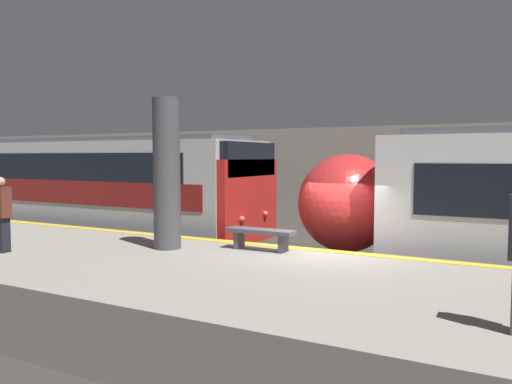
{
  "coord_description": "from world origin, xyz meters",
  "views": [
    {
      "loc": [
        3.74,
        -9.97,
        3.13
      ],
      "look_at": [
        -2.05,
        0.9,
        2.24
      ],
      "focal_mm": 35.0,
      "sensor_mm": 36.0,
      "label": 1
    }
  ],
  "objects_px": {
    "train_boxy": "(14,189)",
    "person_walking": "(1,213)",
    "support_pillar_near": "(167,174)",
    "platform_bench": "(261,234)"
  },
  "relations": [
    {
      "from": "train_boxy",
      "to": "person_walking",
      "type": "xyz_separation_m",
      "value": [
        7.37,
        -5.68,
        0.05
      ]
    },
    {
      "from": "support_pillar_near",
      "to": "platform_bench",
      "type": "distance_m",
      "value": 2.39
    },
    {
      "from": "support_pillar_near",
      "to": "person_walking",
      "type": "bearing_deg",
      "value": -144.69
    },
    {
      "from": "train_boxy",
      "to": "person_walking",
      "type": "height_order",
      "value": "train_boxy"
    },
    {
      "from": "support_pillar_near",
      "to": "platform_bench",
      "type": "height_order",
      "value": "support_pillar_near"
    },
    {
      "from": "train_boxy",
      "to": "platform_bench",
      "type": "height_order",
      "value": "train_boxy"
    },
    {
      "from": "person_walking",
      "to": "platform_bench",
      "type": "height_order",
      "value": "person_walking"
    },
    {
      "from": "support_pillar_near",
      "to": "train_boxy",
      "type": "xyz_separation_m",
      "value": [
        -10.12,
        3.73,
        -0.85
      ]
    },
    {
      "from": "person_walking",
      "to": "platform_bench",
      "type": "bearing_deg",
      "value": 30.29
    },
    {
      "from": "person_walking",
      "to": "support_pillar_near",
      "type": "bearing_deg",
      "value": 35.31
    }
  ]
}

